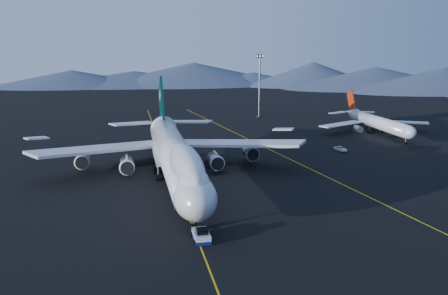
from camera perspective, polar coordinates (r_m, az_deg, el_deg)
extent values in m
plane|color=black|center=(101.44, -5.56, -4.01)|extent=(500.00, 500.00, 0.00)
cube|color=gold|center=(101.44, -5.56, -4.00)|extent=(0.25, 220.00, 0.01)
cube|color=gold|center=(117.52, 8.62, -1.85)|extent=(28.08, 198.09, 0.01)
cone|color=#434F67|center=(330.66, -17.00, 7.73)|extent=(100.00, 100.00, 12.00)
cone|color=#434F67|center=(333.12, -3.46, 8.26)|extent=(100.00, 100.00, 12.00)
cone|color=#434F67|center=(328.05, 10.12, 8.04)|extent=(100.00, 100.00, 12.00)
cone|color=#434F67|center=(315.66, 23.88, 7.05)|extent=(100.00, 100.00, 12.00)
cylinder|color=silver|center=(100.04, -5.62, -0.92)|extent=(6.50, 56.00, 6.50)
ellipsoid|color=silver|center=(73.21, -3.34, -5.76)|extent=(6.50, 10.40, 6.50)
ellipsoid|color=silver|center=(81.58, -4.31, -2.08)|extent=(5.13, 25.16, 5.85)
cube|color=black|center=(70.96, -3.12, -5.33)|extent=(3.60, 1.61, 1.29)
cone|color=silver|center=(132.16, -7.12, 2.57)|extent=(6.50, 12.00, 6.50)
cube|color=#03312A|center=(101.22, -5.67, -1.30)|extent=(6.24, 60.00, 1.10)
cube|color=silver|center=(105.63, -5.92, -0.85)|extent=(7.50, 13.00, 1.60)
cube|color=silver|center=(111.00, -13.71, -0.13)|extent=(30.62, 23.28, 2.83)
cube|color=silver|center=(113.50, 1.07, 0.48)|extent=(30.62, 23.28, 2.83)
cylinder|color=slate|center=(107.61, -11.04, -1.92)|extent=(2.90, 5.50, 2.90)
cylinder|color=slate|center=(114.32, -15.85, -1.33)|extent=(2.90, 5.50, 2.90)
cylinder|color=slate|center=(109.31, -1.04, -1.47)|extent=(2.90, 5.50, 2.90)
cylinder|color=slate|center=(117.49, 2.95, -0.53)|extent=(2.90, 5.50, 2.90)
cube|color=#03312A|center=(130.45, -7.14, 4.67)|extent=(0.55, 14.11, 15.94)
cube|color=silver|center=(133.24, -10.39, 2.72)|extent=(12.39, 9.47, 0.98)
cube|color=silver|center=(134.32, -3.98, 2.96)|extent=(12.39, 9.47, 0.98)
cylinder|color=black|center=(76.29, -3.45, -9.03)|extent=(0.90, 1.10, 1.10)
cube|color=silver|center=(72.55, -2.61, -10.01)|extent=(2.19, 4.35, 1.08)
cube|color=navy|center=(72.70, -2.61, -10.29)|extent=(2.29, 4.54, 0.49)
cube|color=black|center=(72.26, -2.62, -9.43)|extent=(1.58, 1.58, 0.89)
cylinder|color=silver|center=(158.84, 17.30, 2.69)|extent=(3.81, 32.10, 3.81)
ellipsoid|color=silver|center=(145.19, 20.31, 1.64)|extent=(3.81, 5.34, 3.81)
cone|color=silver|center=(175.53, 14.35, 3.84)|extent=(3.81, 7.02, 3.81)
cube|color=silver|center=(158.90, 13.24, 2.63)|extent=(16.85, 11.37, 0.35)
cube|color=silver|center=(168.22, 19.48, 2.77)|extent=(16.85, 11.37, 0.35)
cylinder|color=slate|center=(158.80, 15.08, 2.09)|extent=(1.91, 3.51, 1.91)
cylinder|color=slate|center=(164.00, 18.54, 2.18)|extent=(1.91, 3.51, 1.91)
cube|color=#AF2C10|center=(175.49, 14.34, 5.09)|extent=(0.35, 6.84, 8.08)
imported|color=silver|center=(132.82, 13.17, -0.15)|extent=(2.54, 4.66, 1.24)
cylinder|color=black|center=(188.25, 4.01, 3.54)|extent=(2.15, 2.15, 0.36)
cylinder|color=slate|center=(186.95, 4.06, 6.88)|extent=(0.63, 0.63, 22.35)
cube|color=black|center=(186.27, 4.12, 10.38)|extent=(2.86, 0.72, 1.07)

